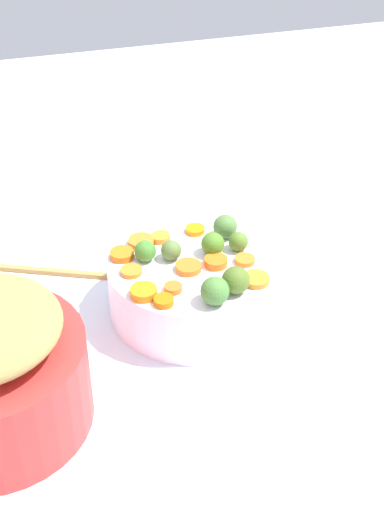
# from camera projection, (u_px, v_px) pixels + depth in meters

# --- Properties ---
(tabletop) EXTENTS (2.40, 2.40, 0.02)m
(tabletop) POSITION_uv_depth(u_px,v_px,m) (197.00, 321.00, 1.10)
(tabletop) COLOR white
(tabletop) RESTS_ON ground
(serving_bowl_carrots) EXTENTS (0.26, 0.26, 0.09)m
(serving_bowl_carrots) POSITION_uv_depth(u_px,v_px,m) (192.00, 286.00, 1.08)
(serving_bowl_carrots) COLOR white
(serving_bowl_carrots) RESTS_ON tabletop
(carrot_slice_0) EXTENTS (0.04, 0.04, 0.01)m
(carrot_slice_0) POSITION_uv_depth(u_px,v_px,m) (256.00, 279.00, 1.01)
(carrot_slice_0) COLOR orange
(carrot_slice_0) RESTS_ON serving_bowl_carrots
(carrot_slice_1) EXTENTS (0.03, 0.03, 0.01)m
(carrot_slice_1) POSITION_uv_depth(u_px,v_px,m) (245.00, 260.00, 1.05)
(carrot_slice_1) COLOR orange
(carrot_slice_1) RESTS_ON serving_bowl_carrots
(carrot_slice_2) EXTENTS (0.04, 0.04, 0.01)m
(carrot_slice_2) POSITION_uv_depth(u_px,v_px,m) (161.00, 238.00, 1.10)
(carrot_slice_2) COLOR orange
(carrot_slice_2) RESTS_ON serving_bowl_carrots
(carrot_slice_3) EXTENTS (0.05, 0.05, 0.01)m
(carrot_slice_3) POSITION_uv_depth(u_px,v_px,m) (122.00, 254.00, 1.06)
(carrot_slice_3) COLOR orange
(carrot_slice_3) RESTS_ON serving_bowl_carrots
(carrot_slice_4) EXTENTS (0.03, 0.03, 0.01)m
(carrot_slice_4) POSITION_uv_depth(u_px,v_px,m) (173.00, 288.00, 0.99)
(carrot_slice_4) COLOR orange
(carrot_slice_4) RESTS_ON serving_bowl_carrots
(carrot_slice_5) EXTENTS (0.04, 0.04, 0.01)m
(carrot_slice_5) POSITION_uv_depth(u_px,v_px,m) (141.00, 242.00, 1.09)
(carrot_slice_5) COLOR orange
(carrot_slice_5) RESTS_ON serving_bowl_carrots
(carrot_slice_6) EXTENTS (0.04, 0.04, 0.01)m
(carrot_slice_6) POSITION_uv_depth(u_px,v_px,m) (195.00, 230.00, 1.12)
(carrot_slice_6) COLOR orange
(carrot_slice_6) RESTS_ON serving_bowl_carrots
(carrot_slice_7) EXTENTS (0.03, 0.03, 0.01)m
(carrot_slice_7) POSITION_uv_depth(u_px,v_px,m) (164.00, 301.00, 0.97)
(carrot_slice_7) COLOR orange
(carrot_slice_7) RESTS_ON serving_bowl_carrots
(carrot_slice_8) EXTENTS (0.05, 0.05, 0.01)m
(carrot_slice_8) POSITION_uv_depth(u_px,v_px,m) (144.00, 292.00, 0.98)
(carrot_slice_8) COLOR orange
(carrot_slice_8) RESTS_ON serving_bowl_carrots
(carrot_slice_9) EXTENTS (0.04, 0.04, 0.01)m
(carrot_slice_9) POSITION_uv_depth(u_px,v_px,m) (131.00, 271.00, 1.03)
(carrot_slice_9) COLOR orange
(carrot_slice_9) RESTS_ON serving_bowl_carrots
(carrot_slice_10) EXTENTS (0.05, 0.05, 0.01)m
(carrot_slice_10) POSITION_uv_depth(u_px,v_px,m) (188.00, 266.00, 1.04)
(carrot_slice_10) COLOR orange
(carrot_slice_10) RESTS_ON serving_bowl_carrots
(carrot_slice_11) EXTENTS (0.04, 0.04, 0.01)m
(carrot_slice_11) POSITION_uv_depth(u_px,v_px,m) (216.00, 263.00, 1.04)
(carrot_slice_11) COLOR orange
(carrot_slice_11) RESTS_ON serving_bowl_carrots
(brussels_sprout_0) EXTENTS (0.04, 0.04, 0.04)m
(brussels_sprout_0) POSITION_uv_depth(u_px,v_px,m) (215.00, 291.00, 0.96)
(brussels_sprout_0) COLOR #4E8539
(brussels_sprout_0) RESTS_ON serving_bowl_carrots
(brussels_sprout_1) EXTENTS (0.03, 0.03, 0.03)m
(brussels_sprout_1) POSITION_uv_depth(u_px,v_px,m) (238.00, 241.00, 1.07)
(brussels_sprout_1) COLOR #597D2A
(brussels_sprout_1) RESTS_ON serving_bowl_carrots
(brussels_sprout_2) EXTENTS (0.03, 0.03, 0.03)m
(brussels_sprout_2) POSITION_uv_depth(u_px,v_px,m) (213.00, 244.00, 1.06)
(brussels_sprout_2) COLOR #508526
(brussels_sprout_2) RESTS_ON serving_bowl_carrots
(brussels_sprout_3) EXTENTS (0.03, 0.03, 0.03)m
(brussels_sprout_3) POSITION_uv_depth(u_px,v_px,m) (171.00, 250.00, 1.05)
(brussels_sprout_3) COLOR #5C7D3B
(brussels_sprout_3) RESTS_ON serving_bowl_carrots
(brussels_sprout_4) EXTENTS (0.03, 0.03, 0.03)m
(brussels_sprout_4) POSITION_uv_depth(u_px,v_px,m) (145.00, 251.00, 1.05)
(brussels_sprout_4) COLOR #46892E
(brussels_sprout_4) RESTS_ON serving_bowl_carrots
(brussels_sprout_5) EXTENTS (0.04, 0.04, 0.04)m
(brussels_sprout_5) POSITION_uv_depth(u_px,v_px,m) (225.00, 226.00, 1.10)
(brussels_sprout_5) COLOR #55803D
(brussels_sprout_5) RESTS_ON serving_bowl_carrots
(brussels_sprout_6) EXTENTS (0.04, 0.04, 0.04)m
(brussels_sprout_6) POSITION_uv_depth(u_px,v_px,m) (236.00, 280.00, 0.98)
(brussels_sprout_6) COLOR #557226
(brussels_sprout_6) RESTS_ON serving_bowl_carrots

